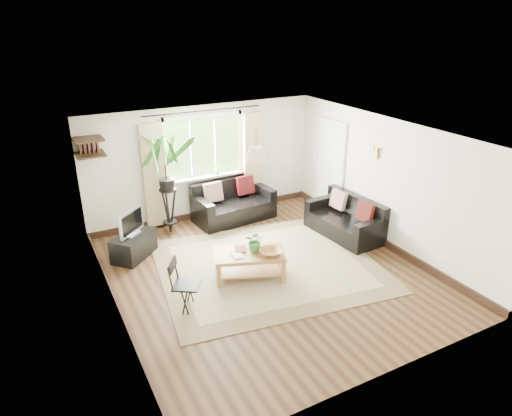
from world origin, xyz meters
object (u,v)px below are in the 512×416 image
tv_stand (134,246)px  palm_stand (167,185)px  sofa_back (234,202)px  sofa_right (345,218)px  folding_chair (187,285)px  coffee_table (250,265)px

tv_stand → palm_stand: palm_stand is taller
tv_stand → sofa_back: bearing=-26.2°
sofa_back → sofa_right: bearing=-52.3°
tv_stand → folding_chair: 2.00m
sofa_back → coffee_table: size_ratio=1.47×
tv_stand → palm_stand: size_ratio=0.41×
tv_stand → palm_stand: 1.37m
coffee_table → tv_stand: coffee_table is taller
coffee_table → tv_stand: 2.22m
sofa_right → tv_stand: (-3.90, 1.07, -0.14)m
sofa_back → coffee_table: bearing=-114.1°
palm_stand → sofa_right: bearing=-30.2°
palm_stand → folding_chair: 2.78m
palm_stand → coffee_table: bearing=-74.7°
sofa_back → palm_stand: 1.53m
sofa_right → coffee_table: sofa_right is taller
coffee_table → tv_stand: bearing=133.5°
sofa_right → coffee_table: 2.44m
sofa_right → palm_stand: bearing=-125.3°
sofa_right → coffee_table: size_ratio=1.37×
sofa_back → sofa_right: 2.35m
tv_stand → sofa_right: bearing=-57.4°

